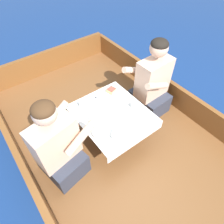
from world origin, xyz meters
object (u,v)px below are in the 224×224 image
(person_starboard, at_px, (152,85))
(sandwich, at_px, (111,90))
(coffee_cup_port, at_px, (82,104))
(coffee_cup_starboard, at_px, (134,105))
(person_port, at_px, (58,148))

(person_starboard, height_order, sandwich, person_starboard)
(person_starboard, height_order, coffee_cup_port, person_starboard)
(person_starboard, bearing_deg, sandwich, -25.09)
(person_starboard, xyz_separation_m, coffee_cup_starboard, (-0.41, -0.14, 0.02))
(person_starboard, distance_m, coffee_cup_port, 0.87)
(person_port, xyz_separation_m, person_starboard, (1.31, 0.11, 0.01))
(sandwich, height_order, coffee_cup_starboard, coffee_cup_starboard)
(person_starboard, bearing_deg, coffee_cup_starboard, 17.38)
(person_starboard, distance_m, sandwich, 0.50)
(person_starboard, xyz_separation_m, coffee_cup_port, (-0.85, 0.21, 0.02))
(person_port, bearing_deg, person_starboard, -5.63)
(person_port, bearing_deg, coffee_cup_port, 24.43)
(coffee_cup_starboard, bearing_deg, sandwich, 97.75)
(coffee_cup_port, height_order, coffee_cup_starboard, same)
(person_port, bearing_deg, coffee_cup_starboard, -12.62)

